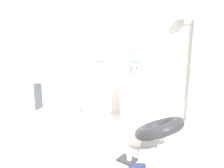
{
  "coord_description": "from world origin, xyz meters",
  "views": [
    {
      "loc": [
        1.13,
        -3.25,
        1.97
      ],
      "look_at": [
        0.15,
        0.55,
        0.95
      ],
      "focal_mm": 38.17,
      "sensor_mm": 36.0,
      "label": 1
    }
  ],
  "objects_px": {
    "towel_rack": "(37,97)",
    "lounge_chair": "(159,131)",
    "pedestal_sink_right": "(132,98)",
    "soap_bottle_green": "(131,71)",
    "soap_bottle_white": "(87,70)",
    "coffee_mug": "(129,158)",
    "soap_bottle_clear": "(100,69)",
    "soap_bottle_grey": "(137,71)",
    "pedestal_sink_left": "(95,95)",
    "soap_bottle_amber": "(100,70)",
    "magazine_charcoal": "(127,160)",
    "magazine_navy": "(138,168)",
    "shower_column": "(193,70)"
  },
  "relations": [
    {
      "from": "soap_bottle_grey",
      "to": "pedestal_sink_left",
      "type": "bearing_deg",
      "value": -173.04
    },
    {
      "from": "coffee_mug",
      "to": "soap_bottle_grey",
      "type": "relative_size",
      "value": 0.72
    },
    {
      "from": "shower_column",
      "to": "magazine_navy",
      "type": "relative_size",
      "value": 8.74
    },
    {
      "from": "towel_rack",
      "to": "lounge_chair",
      "type": "bearing_deg",
      "value": -7.65
    },
    {
      "from": "coffee_mug",
      "to": "pedestal_sink_right",
      "type": "bearing_deg",
      "value": 98.43
    },
    {
      "from": "lounge_chair",
      "to": "soap_bottle_clear",
      "type": "bearing_deg",
      "value": 140.94
    },
    {
      "from": "pedestal_sink_left",
      "to": "soap_bottle_grey",
      "type": "distance_m",
      "value": 1.0
    },
    {
      "from": "pedestal_sink_left",
      "to": "coffee_mug",
      "type": "bearing_deg",
      "value": -55.32
    },
    {
      "from": "magazine_charcoal",
      "to": "magazine_navy",
      "type": "xyz_separation_m",
      "value": [
        0.18,
        -0.16,
        -0.0
      ]
    },
    {
      "from": "pedestal_sink_left",
      "to": "soap_bottle_white",
      "type": "bearing_deg",
      "value": -175.45
    },
    {
      "from": "magazine_navy",
      "to": "soap_bottle_white",
      "type": "height_order",
      "value": "soap_bottle_white"
    },
    {
      "from": "shower_column",
      "to": "soap_bottle_green",
      "type": "relative_size",
      "value": 15.57
    },
    {
      "from": "soap_bottle_white",
      "to": "magazine_navy",
      "type": "bearing_deg",
      "value": -50.44
    },
    {
      "from": "soap_bottle_green",
      "to": "soap_bottle_amber",
      "type": "xyz_separation_m",
      "value": [
        -0.6,
        -0.14,
        0.01
      ]
    },
    {
      "from": "magazine_navy",
      "to": "soap_bottle_white",
      "type": "distance_m",
      "value": 2.27
    },
    {
      "from": "pedestal_sink_left",
      "to": "soap_bottle_amber",
      "type": "bearing_deg",
      "value": -6.17
    },
    {
      "from": "pedestal_sink_right",
      "to": "magazine_charcoal",
      "type": "bearing_deg",
      "value": -82.64
    },
    {
      "from": "towel_rack",
      "to": "coffee_mug",
      "type": "relative_size",
      "value": 9.55
    },
    {
      "from": "towel_rack",
      "to": "magazine_navy",
      "type": "bearing_deg",
      "value": -22.69
    },
    {
      "from": "coffee_mug",
      "to": "magazine_charcoal",
      "type": "bearing_deg",
      "value": 155.55
    },
    {
      "from": "coffee_mug",
      "to": "soap_bottle_amber",
      "type": "relative_size",
      "value": 0.66
    },
    {
      "from": "shower_column",
      "to": "coffee_mug",
      "type": "bearing_deg",
      "value": -117.53
    },
    {
      "from": "shower_column",
      "to": "coffee_mug",
      "type": "distance_m",
      "value": 2.22
    },
    {
      "from": "shower_column",
      "to": "soap_bottle_grey",
      "type": "xyz_separation_m",
      "value": [
        -1.07,
        -0.21,
        -0.04
      ]
    },
    {
      "from": "pedestal_sink_right",
      "to": "towel_rack",
      "type": "bearing_deg",
      "value": -156.01
    },
    {
      "from": "soap_bottle_white",
      "to": "coffee_mug",
      "type": "bearing_deg",
      "value": -51.09
    },
    {
      "from": "magazine_charcoal",
      "to": "towel_rack",
      "type": "bearing_deg",
      "value": -178.28
    },
    {
      "from": "lounge_chair",
      "to": "coffee_mug",
      "type": "height_order",
      "value": "lounge_chair"
    },
    {
      "from": "soap_bottle_amber",
      "to": "pedestal_sink_right",
      "type": "bearing_deg",
      "value": 1.21
    },
    {
      "from": "magazine_navy",
      "to": "pedestal_sink_left",
      "type": "bearing_deg",
      "value": 114.57
    },
    {
      "from": "towel_rack",
      "to": "soap_bottle_clear",
      "type": "xyz_separation_m",
      "value": [
        1.0,
        0.72,
        0.43
      ]
    },
    {
      "from": "pedestal_sink_right",
      "to": "magazine_navy",
      "type": "distance_m",
      "value": 1.7
    },
    {
      "from": "magazine_charcoal",
      "to": "soap_bottle_white",
      "type": "xyz_separation_m",
      "value": [
        -1.12,
        1.41,
        1.0
      ]
    },
    {
      "from": "soap_bottle_white",
      "to": "soap_bottle_amber",
      "type": "height_order",
      "value": "soap_bottle_amber"
    },
    {
      "from": "pedestal_sink_right",
      "to": "soap_bottle_green",
      "type": "distance_m",
      "value": 0.54
    },
    {
      "from": "lounge_chair",
      "to": "soap_bottle_green",
      "type": "distance_m",
      "value": 1.51
    },
    {
      "from": "soap_bottle_clear",
      "to": "soap_bottle_white",
      "type": "height_order",
      "value": "soap_bottle_clear"
    },
    {
      "from": "soap_bottle_green",
      "to": "coffee_mug",
      "type": "bearing_deg",
      "value": -80.33
    },
    {
      "from": "lounge_chair",
      "to": "towel_rack",
      "type": "distance_m",
      "value": 2.3
    },
    {
      "from": "soap_bottle_clear",
      "to": "soap_bottle_grey",
      "type": "bearing_deg",
      "value": 9.75
    },
    {
      "from": "coffee_mug",
      "to": "pedestal_sink_left",
      "type": "bearing_deg",
      "value": 124.68
    },
    {
      "from": "lounge_chair",
      "to": "soap_bottle_green",
      "type": "bearing_deg",
      "value": 119.22
    },
    {
      "from": "magazine_charcoal",
      "to": "soap_bottle_amber",
      "type": "distance_m",
      "value": 1.93
    },
    {
      "from": "coffee_mug",
      "to": "lounge_chair",
      "type": "bearing_deg",
      "value": 45.54
    },
    {
      "from": "soap_bottle_amber",
      "to": "soap_bottle_grey",
      "type": "bearing_deg",
      "value": 9.29
    },
    {
      "from": "magazine_charcoal",
      "to": "soap_bottle_grey",
      "type": "bearing_deg",
      "value": 116.82
    },
    {
      "from": "pedestal_sink_right",
      "to": "lounge_chair",
      "type": "bearing_deg",
      "value": -60.04
    },
    {
      "from": "towel_rack",
      "to": "soap_bottle_amber",
      "type": "xyz_separation_m",
      "value": [
        1.01,
        0.73,
        0.41
      ]
    },
    {
      "from": "soap_bottle_clear",
      "to": "soap_bottle_white",
      "type": "xyz_separation_m",
      "value": [
        -0.28,
        0.01,
        -0.03
      ]
    },
    {
      "from": "magazine_charcoal",
      "to": "soap_bottle_white",
      "type": "relative_size",
      "value": 2.03
    }
  ]
}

